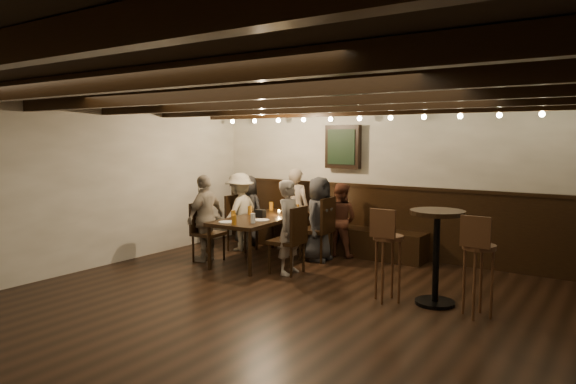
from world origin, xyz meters
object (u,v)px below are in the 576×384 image
Objects in this scene: chair_right_far at (288,253)px; person_bench_right at (340,220)px; person_right_far at (290,227)px; chair_left_near at (241,233)px; person_left_near at (240,212)px; high_top_table at (437,243)px; person_right_near at (319,219)px; chair_right_near at (317,241)px; bar_stool_right at (478,279)px; bar_stool_left at (387,267)px; dining_table at (262,221)px; person_bench_left at (248,210)px; person_bench_centre at (296,208)px; chair_left_far at (208,243)px; person_left_far at (206,218)px.

person_bench_right is (0.09, 1.36, 0.30)m from chair_right_far.
chair_right_far is at bearing 90.00° from person_right_far.
person_left_near is at bearing -90.00° from chair_left_near.
person_bench_right is 1.09× the size of high_top_table.
chair_left_near is 1.51m from person_right_near.
person_bench_right is 0.48m from person_right_near.
chair_right_near is 1.04× the size of chair_right_far.
bar_stool_right reaches higher than high_top_table.
person_left_near reaches higher than chair_left_near.
person_right_near is at bearing 153.54° from high_top_table.
chair_right_far is 1.76m from person_left_near.
person_bench_right is 2.36m from bar_stool_left.
person_right_near reaches higher than chair_left_near.
person_bench_left reaches higher than dining_table.
person_bench_centre is 1.05× the size of person_right_far.
dining_table is at bearing 168.51° from high_top_table.
person_right_far is at bearing 174.49° from bar_stool_right.
person_bench_right is (0.84, 0.96, -0.04)m from dining_table.
bar_stool_left is at bearing -175.16° from bar_stool_right.
person_bench_right is 2.58m from high_top_table.
person_bench_centre reaches higher than person_bench_right.
person_bench_right is 1.71m from person_left_near.
person_left_near is at bearing 164.92° from high_top_table.
high_top_table is (2.18, -1.09, 0.06)m from person_right_near.
person_bench_left is 4.12m from high_top_table.
chair_right_near is at bearing -0.05° from chair_right_far.
chair_left_far is at bearing 178.47° from high_top_table.
chair_right_far is 0.88× the size of high_top_table.
person_bench_right is at bearing -21.71° from chair_right_near.
chair_right_near is at bearing 1.86° from person_right_far.
person_bench_left is at bearing -172.36° from chair_left_far.
bar_stool_right is (2.68, -1.24, -0.24)m from person_right_near.
chair_right_near reaches higher than chair_left_near.
person_left_near is at bearing 108.43° from person_bench_left.
person_right_near is 2.97m from bar_stool_right.
person_left_far is 3.63m from high_top_table.
dining_table is at bearing 45.00° from person_bench_right.
person_bench_left is 0.94× the size of person_right_far.
bar_stool_right is (1.00, 0.05, 0.00)m from bar_stool_left.
dining_table is 1.72× the size of high_top_table.
bar_stool_left and bar_stool_right have the same top height.
chair_left_near is at bearing 90.00° from person_right_near.
chair_right_near is 0.71× the size of person_bench_centre.
dining_table is 2.07× the size of chair_left_far.
person_left_far reaches higher than bar_stool_left.
person_right_far reaches higher than person_left_near.
person_left_near is at bearing 180.00° from person_left_far.
person_bench_left is 2.13m from person_right_far.
person_bench_centre is 1.06× the size of person_right_near.
person_right_near reaches higher than person_bench_right.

